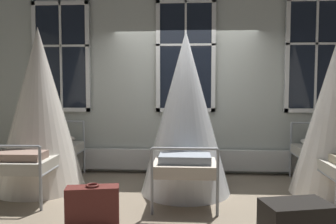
% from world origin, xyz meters
% --- Properties ---
extents(ground, '(18.14, 18.14, 0.00)m').
position_xyz_m(ground, '(0.00, 0.00, 0.00)').
color(ground, gray).
extents(back_wall_with_windows, '(9.37, 0.10, 3.34)m').
position_xyz_m(back_wall_with_windows, '(0.00, 1.23, 1.67)').
color(back_wall_with_windows, '#B2B7AD').
rests_on(back_wall_with_windows, ground).
extents(window_bank, '(5.42, 0.10, 2.96)m').
position_xyz_m(window_bank, '(0.00, 1.11, 1.18)').
color(window_bank, black).
rests_on(window_bank, ground).
extents(cot_first, '(1.29, 1.88, 2.40)m').
position_xyz_m(cot_first, '(-2.15, 0.13, 1.15)').
color(cot_first, '#9EA3A8').
rests_on(cot_first, ground).
extents(cot_second, '(1.29, 1.87, 2.31)m').
position_xyz_m(cot_second, '(0.01, 0.09, 1.11)').
color(cot_second, '#9EA3A8').
rests_on(cot_second, ground).
extents(suitcase_dark, '(0.59, 0.31, 0.47)m').
position_xyz_m(suitcase_dark, '(-0.97, -1.21, 0.22)').
color(suitcase_dark, '#5B231E').
rests_on(suitcase_dark, ground).
extents(travel_trunk, '(0.71, 0.53, 0.39)m').
position_xyz_m(travel_trunk, '(1.10, -1.43, 0.19)').
color(travel_trunk, black).
rests_on(travel_trunk, ground).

